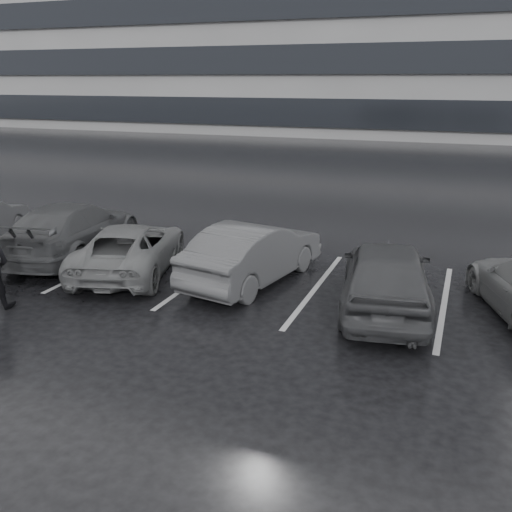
{
  "coord_description": "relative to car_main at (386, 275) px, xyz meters",
  "views": [
    {
      "loc": [
        3.62,
        -9.41,
        4.57
      ],
      "look_at": [
        -0.3,
        1.0,
        1.1
      ],
      "focal_mm": 40.0,
      "sensor_mm": 36.0,
      "label": 1
    }
  ],
  "objects": [
    {
      "name": "ground",
      "position": [
        -2.25,
        -1.76,
        -0.74
      ],
      "size": [
        160.0,
        160.0,
        0.0
      ],
      "primitive_type": "plane",
      "color": "black",
      "rests_on": "ground"
    },
    {
      "name": "stall_stripes",
      "position": [
        -3.05,
        0.74,
        -0.74
      ],
      "size": [
        19.72,
        5.0,
        0.0
      ],
      "color": "#ADADB0",
      "rests_on": "ground"
    },
    {
      "name": "car_main",
      "position": [
        0.0,
        0.0,
        0.0
      ],
      "size": [
        2.42,
        4.58,
        1.49
      ],
      "primitive_type": "imported",
      "rotation": [
        0.0,
        0.0,
        3.3
      ],
      "color": "black",
      "rests_on": "ground"
    },
    {
      "name": "car_west_c",
      "position": [
        -8.4,
        0.87,
        -0.02
      ],
      "size": [
        2.8,
        5.25,
        1.45
      ],
      "primitive_type": "imported",
      "rotation": [
        0.0,
        0.0,
        3.3
      ],
      "color": "black",
      "rests_on": "ground"
    },
    {
      "name": "car_west_a",
      "position": [
        -3.15,
        0.68,
        -0.04
      ],
      "size": [
        2.27,
        4.46,
        1.4
      ],
      "primitive_type": "imported",
      "rotation": [
        0.0,
        0.0,
        2.95
      ],
      "color": "#2B2B2D",
      "rests_on": "ground"
    },
    {
      "name": "car_west_b",
      "position": [
        -6.21,
        0.24,
        -0.14
      ],
      "size": [
        3.14,
        4.75,
        1.21
      ],
      "primitive_type": "imported",
      "rotation": [
        0.0,
        0.0,
        3.42
      ],
      "color": "#48484A",
      "rests_on": "ground"
    }
  ]
}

